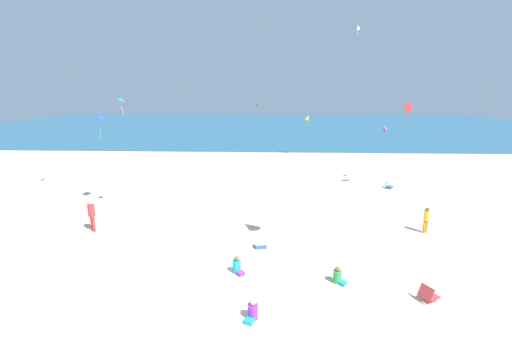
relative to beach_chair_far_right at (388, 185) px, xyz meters
name	(u,v)px	position (x,y,z in m)	size (l,w,h in m)	color
ground_plane	(257,199)	(-10.19, -3.07, -0.24)	(120.00, 120.00, 0.00)	beige
ocean_water	(266,126)	(-10.19, 44.73, -0.22)	(120.00, 60.00, 0.05)	#236084
beach_chair_far_right	(388,185)	(0.00, 0.00, 0.00)	(0.83, 0.80, 0.54)	#2370B2
beach_chair_far_left	(428,294)	(-3.51, -14.46, 0.05)	(0.81, 0.77, 0.64)	#D13D3D
cooler_box	(261,245)	(-9.75, -10.45, -0.12)	(0.62, 0.49, 0.25)	#2D56B7
person_0	(237,267)	(-10.68, -12.81, 0.03)	(0.62, 0.65, 0.75)	#19ADB2
person_1	(338,277)	(-6.56, -13.38, 0.01)	(0.61, 0.59, 0.70)	green
person_2	(92,213)	(-19.00, -8.87, 0.77)	(0.49, 0.49, 1.76)	red
person_3	(426,218)	(-0.88, -8.35, 0.59)	(0.37, 0.37, 1.44)	orange
person_4	(252,312)	(-9.89, -15.69, 0.02)	(0.50, 0.65, 0.73)	purple
kite_green	(257,106)	(-10.96, 17.84, 5.27)	(0.46, 0.48, 1.47)	green
kite_white	(358,27)	(-1.07, 8.71, 13.04)	(0.57, 0.56, 1.03)	white
kite_orange	(308,118)	(-5.06, 12.79, 4.19)	(0.87, 0.78, 1.31)	orange
kite_purple	(384,128)	(-0.18, 1.53, 4.33)	(0.60, 0.49, 1.40)	purple
kite_blue	(98,117)	(-19.89, -5.32, 5.66)	(0.88, 0.93, 1.71)	blue
kite_red	(409,108)	(0.54, -0.98, 6.01)	(0.79, 0.47, 1.43)	red
kite_teal	(122,100)	(-17.73, -6.65, 6.76)	(0.48, 0.53, 0.99)	#1EADAD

